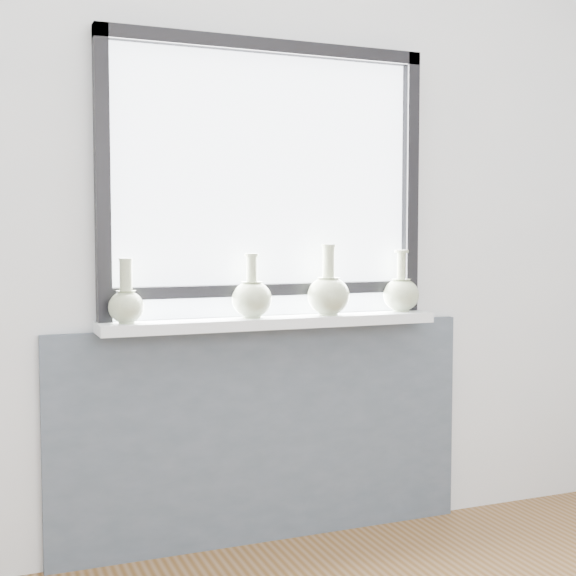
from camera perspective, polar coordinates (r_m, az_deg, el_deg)
name	(u,v)px	position (r m, az deg, el deg)	size (l,w,h in m)	color
back_wall	(263,212)	(3.14, -1.78, 5.41)	(3.60, 0.02, 2.60)	silver
apron_panel	(266,434)	(3.20, -1.56, -10.32)	(1.70, 0.03, 0.86)	#4F5767
windowsill	(272,322)	(3.06, -1.12, -2.43)	(1.32, 0.18, 0.04)	white
window	(266,175)	(3.11, -1.55, 8.03)	(1.30, 0.06, 1.05)	black
vase_a	(126,303)	(2.88, -11.43, -1.04)	(0.13, 0.13, 0.23)	#AFBD94
vase_b	(252,297)	(3.01, -2.59, -0.64)	(0.15, 0.15, 0.24)	#AFBD94
vase_c	(328,293)	(3.11, 2.90, -0.35)	(0.16, 0.16, 0.28)	#AFBD94
vase_d	(401,293)	(3.29, 8.04, -0.34)	(0.15, 0.15, 0.25)	#AFBD94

